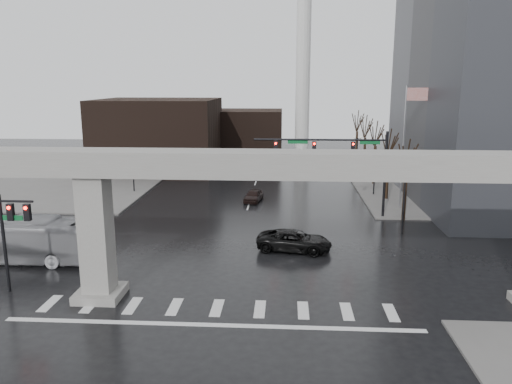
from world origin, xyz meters
TOP-DOWN VIEW (x-y plane):
  - ground at (0.00, 0.00)m, footprint 160.00×160.00m
  - sidewalk_ne at (26.00, 36.00)m, footprint 28.00×36.00m
  - sidewalk_nw at (-26.00, 36.00)m, footprint 28.00×36.00m
  - elevated_guideway at (1.26, 0.00)m, footprint 48.00×2.60m
  - building_far_left at (-14.00, 42.00)m, footprint 16.00×14.00m
  - building_far_mid at (-2.00, 52.00)m, footprint 10.00×10.00m
  - smokestack at (6.00, 46.00)m, footprint 3.60×3.60m
  - signal_mast_arm at (8.99, 18.80)m, footprint 12.12×0.43m
  - signal_left_pole at (-12.25, 0.50)m, footprint 2.30×0.30m
  - flagpole_assembly at (15.29, 22.00)m, footprint 2.06×0.12m
  - lamp_right_0 at (13.50, 14.00)m, footprint 1.22×0.32m
  - lamp_right_1 at (13.50, 28.00)m, footprint 1.22×0.32m
  - lamp_right_2 at (13.50, 42.00)m, footprint 1.22×0.32m
  - lamp_left_0 at (-13.50, 14.00)m, footprint 1.22×0.32m
  - lamp_left_1 at (-13.50, 28.00)m, footprint 1.22×0.32m
  - lamp_left_2 at (-13.50, 42.00)m, footprint 1.22×0.32m
  - tree_right_0 at (14.53, 18.02)m, footprint 1.09×1.58m
  - tree_right_1 at (14.53, 26.02)m, footprint 1.09×1.61m
  - tree_right_2 at (14.53, 34.02)m, footprint 1.10×1.63m
  - tree_right_3 at (14.53, 42.02)m, footprint 1.11×1.66m
  - tree_right_4 at (14.53, 50.02)m, footprint 1.12×1.69m
  - pickup_truck at (4.45, 8.97)m, footprint 5.88×3.44m
  - city_bus at (-14.82, 5.58)m, footprint 11.57×3.32m
  - far_car at (0.41, 24.33)m, footprint 2.17×3.97m

SIDE VIEW (x-z plane):
  - ground at x=0.00m, z-range 0.00..0.00m
  - sidewalk_ne at x=26.00m, z-range 0.00..0.15m
  - sidewalk_nw at x=-26.00m, z-range 0.00..0.15m
  - far_car at x=0.41m, z-range 0.00..1.28m
  - pickup_truck at x=4.45m, z-range 0.00..1.54m
  - city_bus at x=-14.82m, z-range 0.00..3.19m
  - tree_right_0 at x=14.53m, z-range -0.97..6.54m
  - tree_right_1 at x=14.53m, z-range -0.99..6.69m
  - tree_right_2 at x=14.53m, z-range -1.01..6.84m
  - tree_right_3 at x=14.53m, z-range -1.03..6.99m
  - tree_right_4 at x=14.53m, z-range -1.05..7.14m
  - lamp_right_0 at x=13.50m, z-range 0.92..6.03m
  - lamp_right_1 at x=13.50m, z-range 0.92..6.03m
  - lamp_right_2 at x=13.50m, z-range 0.92..6.03m
  - lamp_left_0 at x=-13.50m, z-range 0.92..6.03m
  - lamp_left_1 at x=-13.50m, z-range 0.92..6.03m
  - lamp_left_2 at x=-13.50m, z-range 0.92..6.03m
  - building_far_mid at x=-2.00m, z-range 0.00..8.00m
  - signal_left_pole at x=-12.25m, z-range 1.07..7.07m
  - building_far_left at x=-14.00m, z-range 0.00..10.00m
  - signal_mast_arm at x=8.99m, z-range 1.83..9.83m
  - elevated_guideway at x=1.26m, z-range 2.53..11.23m
  - flagpole_assembly at x=15.29m, z-range 1.53..13.53m
  - smokestack at x=6.00m, z-range -1.65..28.35m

